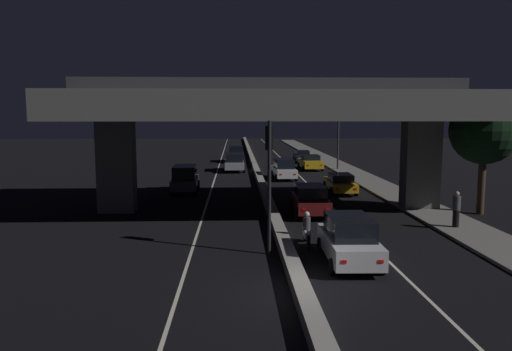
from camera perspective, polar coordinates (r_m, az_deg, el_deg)
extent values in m
plane|color=black|center=(15.97, 5.08, -13.31)|extent=(200.00, 200.00, 0.00)
cube|color=beige|center=(50.19, -4.40, 0.65)|extent=(0.12, 126.00, 0.00)
cube|color=beige|center=(50.49, 4.25, 0.69)|extent=(0.12, 126.00, 0.00)
cube|color=gray|center=(50.17, -0.07, 0.91)|extent=(0.55, 126.00, 0.44)
cube|color=slate|center=(44.58, 11.96, -0.20)|extent=(2.78, 126.00, 0.13)
cube|color=#5B5956|center=(29.30, -15.66, 1.01)|extent=(2.02, 1.23, 5.22)
cube|color=#5B5956|center=(30.46, 18.28, 1.13)|extent=(2.02, 1.23, 5.22)
cube|color=#5B5956|center=(28.43, 1.67, 7.84)|extent=(22.56, 11.21, 1.47)
cube|color=#333335|center=(28.48, 1.68, 10.23)|extent=(22.56, 0.40, 0.90)
cylinder|color=black|center=(19.57, 1.53, -1.49)|extent=(0.14, 0.14, 5.30)
cube|color=black|center=(19.56, 1.51, 4.33)|extent=(0.30, 0.28, 0.95)
sphere|color=red|center=(19.70, 1.48, 5.21)|extent=(0.18, 0.18, 0.18)
sphere|color=black|center=(19.71, 1.48, 4.35)|extent=(0.18, 0.18, 0.18)
sphere|color=black|center=(19.72, 1.48, 3.49)|extent=(0.18, 0.18, 0.18)
cylinder|color=#2D2D30|center=(50.26, 9.38, 4.73)|extent=(0.18, 0.18, 7.26)
cylinder|color=#2D2D30|center=(50.06, 8.35, 8.72)|extent=(1.96, 0.10, 0.10)
ellipsoid|color=#F2B759|center=(49.89, 7.23, 8.63)|extent=(0.56, 0.32, 0.24)
cube|color=silver|center=(19.20, 10.57, -7.84)|extent=(1.85, 4.45, 0.73)
cube|color=black|center=(19.03, 10.62, -5.72)|extent=(1.60, 2.68, 0.72)
cylinder|color=black|center=(20.53, 7.37, -7.86)|extent=(0.21, 0.59, 0.58)
cylinder|color=black|center=(20.85, 12.07, -7.73)|extent=(0.21, 0.59, 0.58)
cylinder|color=black|center=(17.77, 8.75, -10.25)|extent=(0.21, 0.59, 0.58)
cylinder|color=black|center=(18.13, 14.17, -10.03)|extent=(0.21, 0.59, 0.58)
cube|color=red|center=(16.98, 10.03, -9.68)|extent=(0.18, 0.03, 0.11)
cube|color=red|center=(17.25, 14.09, -9.51)|extent=(0.18, 0.03, 0.11)
cube|color=#591414|center=(27.72, 6.21, -3.14)|extent=(1.81, 4.04, 0.66)
cube|color=black|center=(27.61, 6.23, -1.79)|extent=(1.58, 2.43, 0.66)
cylinder|color=black|center=(28.98, 4.17, -3.34)|extent=(0.21, 0.69, 0.69)
cylinder|color=black|center=(29.20, 7.52, -3.31)|extent=(0.21, 0.69, 0.69)
cylinder|color=black|center=(26.39, 4.74, -4.37)|extent=(0.21, 0.69, 0.69)
cylinder|color=black|center=(26.63, 8.42, -4.32)|extent=(0.21, 0.69, 0.69)
cube|color=red|center=(25.67, 5.46, -3.87)|extent=(0.18, 0.03, 0.11)
cube|color=red|center=(25.85, 8.17, -3.84)|extent=(0.18, 0.03, 0.11)
cube|color=gold|center=(35.98, 9.57, -1.00)|extent=(1.82, 4.82, 0.56)
cube|color=black|center=(35.68, 9.66, -0.22)|extent=(1.55, 2.33, 0.50)
cylinder|color=black|center=(37.42, 7.89, -1.10)|extent=(0.22, 0.62, 0.61)
cylinder|color=black|center=(37.71, 10.37, -1.09)|extent=(0.22, 0.62, 0.61)
cylinder|color=black|center=(34.35, 8.68, -1.84)|extent=(0.22, 0.62, 0.61)
cylinder|color=black|center=(34.66, 11.37, -1.82)|extent=(0.22, 0.62, 0.61)
cube|color=red|center=(33.54, 9.31, -1.53)|extent=(0.18, 0.03, 0.11)
cube|color=red|center=(33.77, 11.29, -1.52)|extent=(0.18, 0.03, 0.11)
cube|color=silver|center=(42.95, 3.21, 0.44)|extent=(1.88, 4.49, 0.68)
cube|color=black|center=(42.88, 3.22, 1.40)|extent=(1.60, 2.72, 0.76)
cylinder|color=black|center=(44.32, 1.89, 0.21)|extent=(0.23, 0.60, 0.60)
cylinder|color=black|center=(44.55, 4.00, 0.23)|extent=(0.23, 0.60, 0.60)
cylinder|color=black|center=(41.45, 2.36, -0.27)|extent=(0.23, 0.60, 0.60)
cylinder|color=black|center=(41.69, 4.61, -0.24)|extent=(0.23, 0.60, 0.60)
cube|color=red|center=(40.68, 2.83, 0.12)|extent=(0.18, 0.04, 0.11)
cube|color=red|center=(40.86, 4.47, 0.14)|extent=(0.18, 0.04, 0.11)
cube|color=gold|center=(50.55, 6.22, 1.41)|extent=(2.03, 4.63, 0.71)
cube|color=black|center=(50.38, 6.25, 2.08)|extent=(1.71, 1.88, 0.50)
cylinder|color=black|center=(51.90, 4.92, 1.18)|extent=(0.22, 0.59, 0.59)
cylinder|color=black|center=(52.23, 6.91, 1.19)|extent=(0.22, 0.59, 0.59)
cylinder|color=black|center=(48.95, 5.48, 0.82)|extent=(0.22, 0.59, 0.59)
cylinder|color=black|center=(49.29, 7.58, 0.83)|extent=(0.22, 0.59, 0.59)
cube|color=red|center=(48.18, 5.95, 1.18)|extent=(0.18, 0.04, 0.11)
cube|color=red|center=(48.43, 7.48, 1.19)|extent=(0.18, 0.04, 0.11)
cube|color=#141938|center=(58.00, 5.29, 2.13)|extent=(1.82, 4.00, 0.61)
cube|color=black|center=(57.77, 5.31, 2.64)|extent=(1.56, 1.94, 0.47)
cylinder|color=black|center=(59.24, 4.34, 1.95)|extent=(0.22, 0.68, 0.68)
cylinder|color=black|center=(59.42, 5.95, 1.94)|extent=(0.22, 0.68, 0.68)
cylinder|color=black|center=(56.65, 4.58, 1.71)|extent=(0.22, 0.68, 0.68)
cylinder|color=black|center=(56.83, 6.26, 1.71)|extent=(0.22, 0.68, 0.68)
cube|color=red|center=(55.97, 4.89, 1.99)|extent=(0.18, 0.03, 0.11)
cube|color=red|center=(56.10, 6.11, 1.98)|extent=(0.18, 0.03, 0.11)
cube|color=#515459|center=(36.01, -8.11, -0.81)|extent=(1.89, 4.41, 0.69)
cube|color=black|center=(35.80, -8.14, 0.42)|extent=(1.65, 3.18, 0.90)
cylinder|color=black|center=(34.58, -6.83, -1.69)|extent=(0.22, 0.69, 0.68)
cylinder|color=black|center=(34.71, -9.69, -1.71)|extent=(0.22, 0.69, 0.68)
cylinder|color=black|center=(37.42, -6.62, -1.03)|extent=(0.22, 0.69, 0.68)
cylinder|color=black|center=(37.55, -9.26, -1.05)|extent=(0.22, 0.69, 0.68)
cube|color=white|center=(38.15, -6.94, -0.51)|extent=(0.18, 0.04, 0.11)
cube|color=white|center=(38.23, -8.80, -0.53)|extent=(0.18, 0.04, 0.11)
cube|color=gray|center=(48.98, -2.52, 1.27)|extent=(1.94, 4.83, 0.62)
cube|color=black|center=(48.91, -2.52, 2.08)|extent=(1.68, 2.91, 0.78)
cylinder|color=black|center=(47.46, -1.39, 0.71)|extent=(0.21, 0.69, 0.68)
cylinder|color=black|center=(47.43, -3.57, 0.69)|extent=(0.21, 0.69, 0.68)
cylinder|color=black|center=(50.60, -1.52, 1.10)|extent=(0.21, 0.69, 0.68)
cylinder|color=black|center=(50.58, -3.57, 1.09)|extent=(0.21, 0.69, 0.68)
cube|color=white|center=(51.40, -1.84, 1.44)|extent=(0.18, 0.03, 0.11)
cube|color=white|center=(51.38, -3.28, 1.43)|extent=(0.18, 0.03, 0.11)
cube|color=#141938|center=(58.46, -2.30, 2.27)|extent=(1.78, 4.53, 0.78)
cube|color=black|center=(58.40, -2.30, 3.03)|extent=(1.55, 2.72, 0.78)
cylinder|color=black|center=(57.01, -1.45, 1.76)|extent=(0.21, 0.68, 0.67)
cylinder|color=black|center=(57.03, -3.16, 1.76)|extent=(0.21, 0.68, 0.67)
cylinder|color=black|center=(59.98, -1.47, 2.02)|extent=(0.21, 0.68, 0.67)
cylinder|color=black|center=(59.99, -3.10, 2.02)|extent=(0.21, 0.68, 0.67)
cube|color=white|center=(60.73, -1.71, 2.34)|extent=(0.18, 0.03, 0.11)
cube|color=white|center=(60.74, -2.86, 2.34)|extent=(0.18, 0.03, 0.11)
cylinder|color=black|center=(22.13, 5.59, -6.76)|extent=(0.09, 0.58, 0.57)
cylinder|color=black|center=(20.93, 6.00, -7.56)|extent=(0.11, 0.58, 0.57)
cube|color=silver|center=(21.48, 5.80, -6.58)|extent=(0.26, 0.95, 0.32)
cylinder|color=#3F3F44|center=(21.38, 5.81, -5.46)|extent=(0.33, 0.33, 0.54)
sphere|color=silver|center=(21.30, 5.83, -4.43)|extent=(0.24, 0.24, 0.24)
cube|color=red|center=(20.83, 6.03, -7.01)|extent=(0.08, 0.03, 0.08)
cylinder|color=black|center=(26.00, 21.87, -4.58)|extent=(0.31, 0.31, 0.83)
cylinder|color=#3F3F44|center=(25.87, 21.95, -2.94)|extent=(0.37, 0.37, 0.69)
sphere|color=tan|center=(25.79, 22.00, -1.94)|extent=(0.22, 0.22, 0.22)
cylinder|color=#38281C|center=(30.38, 24.35, -1.00)|extent=(0.40, 0.40, 3.27)
sphere|color=black|center=(30.14, 24.65, 4.73)|extent=(3.75, 3.75, 3.75)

